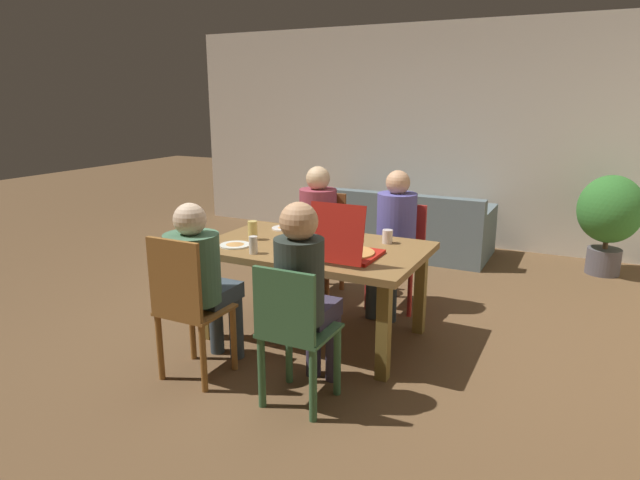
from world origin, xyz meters
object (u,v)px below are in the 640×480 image
Objects in this scene: plate_0 at (308,234)px; couch at (402,230)px; chair_0 at (322,241)px; chair_2 at (294,333)px; plate_1 at (235,245)px; chair_3 at (398,249)px; pizza_box_0 at (347,250)px; chair_1 at (186,304)px; drinking_glass_1 at (253,230)px; plate_2 at (284,228)px; person_3 at (394,230)px; drinking_glass_3 at (387,237)px; dining_table at (314,256)px; drinking_glass_2 at (290,251)px; person_1 at (199,273)px; drinking_glass_0 at (253,245)px; potted_plant at (610,214)px; person_0 at (315,220)px; person_2 at (304,286)px; plate_3 at (349,240)px.

plate_0 is 0.10× the size of couch.
chair_0 is 1.05× the size of chair_2.
plate_1 is (-0.11, -1.23, 0.25)m from chair_0.
chair_3 is 1.16m from pizza_box_0.
drinking_glass_1 is (-0.10, 0.93, 0.27)m from chair_1.
chair_0 is 4.45× the size of plate_2.
person_3 is 1.38m from plate_1.
chair_0 reaches higher than drinking_glass_3.
drinking_glass_3 reaches higher than dining_table.
person_1 is at bearing -135.24° from drinking_glass_2.
drinking_glass_3 is at bearing -76.87° from person_3.
drinking_glass_0 reaches higher than plate_1.
dining_table is 1.69× the size of chair_1.
drinking_glass_1 is 3.75m from potted_plant.
plate_1 is (-0.11, 0.57, 0.04)m from person_1.
plate_2 is 0.91m from drinking_glass_2.
person_0 is 5.77× the size of plate_0.
person_2 is at bearing -55.04° from plate_2.
person_2 reaches higher than chair_1.
person_3 reaches higher than chair_2.
plate_1 is (-0.88, 0.54, 0.01)m from person_2.
person_3 reaches higher than chair_0.
couch is at bearing 98.03° from chair_2.
chair_1 reaches higher than drinking_glass_1.
chair_0 is 0.77× the size of person_3.
person_3 is at bearing 27.89° from plate_2.
chair_2 is 8.49× the size of drinking_glass_3.
drinking_glass_2 is at bearing -103.79° from chair_3.
chair_3 is at bearing 90.00° from chair_2.
drinking_glass_3 is (0.88, 1.15, 0.08)m from person_1.
person_2 is at bearing -95.76° from drinking_glass_3.
drinking_glass_2 is at bearing -145.96° from pizza_box_0.
plate_3 is at bearing -82.24° from couch.
couch reaches higher than plate_0.
drinking_glass_3 is at bearing 84.24° from person_2.
person_2 reaches higher than plate_3.
chair_3 is 1.73m from couch.
person_0 is at bearing -98.70° from couch.
plate_3 is (0.58, -0.71, 0.25)m from chair_0.
dining_table is at bearing 67.58° from chair_1.
potted_plant is (1.84, 2.47, -0.10)m from plate_3.
person_2 is at bearing -81.66° from couch.
drinking_glass_1 is at bearing 146.42° from drinking_glass_2.
drinking_glass_0 is 0.85× the size of drinking_glass_1.
plate_1 is at bearing -95.05° from plate_2.
person_3 is at bearing -130.88° from potted_plant.
plate_3 is (0.64, -0.12, -0.00)m from plate_2.
chair_3 is 1.89× the size of pizza_box_0.
plate_1 is at bearing -95.29° from chair_0.
couch is at bearing 97.76° from plate_3.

